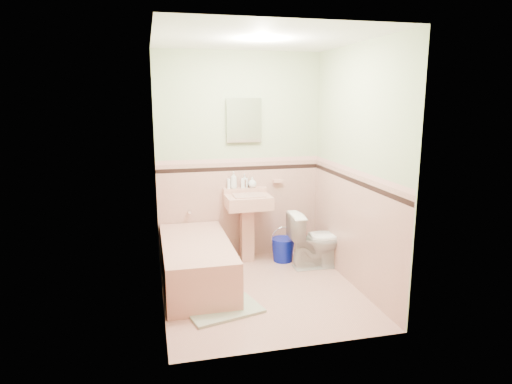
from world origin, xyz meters
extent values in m
plane|color=tan|center=(0.00, 0.00, 0.00)|extent=(2.20, 2.20, 0.00)
plane|color=white|center=(0.00, 0.00, 2.50)|extent=(2.20, 2.20, 0.00)
plane|color=beige|center=(0.00, 1.10, 1.25)|extent=(2.50, 0.00, 2.50)
plane|color=beige|center=(0.00, -1.10, 1.25)|extent=(2.50, 0.00, 2.50)
plane|color=beige|center=(-1.00, 0.00, 1.25)|extent=(0.00, 2.50, 2.50)
plane|color=beige|center=(1.00, 0.00, 1.25)|extent=(0.00, 2.50, 2.50)
plane|color=#D29E8D|center=(0.00, 1.09, 0.60)|extent=(2.00, 0.00, 2.00)
plane|color=#D29E8D|center=(0.00, -1.09, 0.60)|extent=(2.00, 0.00, 2.00)
plane|color=#D29E8D|center=(-0.99, 0.00, 0.60)|extent=(0.00, 2.20, 2.20)
plane|color=#D29E8D|center=(0.99, 0.00, 0.60)|extent=(0.00, 2.20, 2.20)
plane|color=black|center=(0.00, 1.08, 1.12)|extent=(2.00, 0.00, 2.00)
plane|color=black|center=(0.00, -1.08, 1.12)|extent=(2.00, 0.00, 2.00)
plane|color=black|center=(-0.98, 0.00, 1.12)|extent=(0.00, 2.20, 2.20)
plane|color=black|center=(0.98, 0.00, 1.12)|extent=(0.00, 2.20, 2.20)
plane|color=#CF9A8E|center=(0.00, 1.08, 1.22)|extent=(2.00, 0.00, 2.00)
plane|color=#CF9A8E|center=(0.00, -1.08, 1.22)|extent=(2.00, 0.00, 2.00)
plane|color=#CF9A8E|center=(-0.98, 0.00, 1.22)|extent=(0.00, 2.20, 2.20)
plane|color=#CF9A8E|center=(0.98, 0.00, 1.22)|extent=(0.00, 2.20, 2.20)
cube|color=tan|center=(-0.63, 0.33, 0.23)|extent=(0.70, 1.50, 0.45)
cylinder|color=silver|center=(-0.63, 1.05, 0.63)|extent=(0.04, 0.12, 0.04)
cylinder|color=silver|center=(0.05, 1.00, 0.95)|extent=(0.02, 0.02, 0.10)
cube|color=white|center=(0.05, 1.07, 1.70)|extent=(0.36, 0.04, 0.45)
cube|color=tan|center=(0.47, 1.06, 0.95)|extent=(0.12, 0.07, 0.04)
imported|color=#B2B2B2|center=(-0.09, 1.04, 0.99)|extent=(0.08, 0.08, 0.20)
imported|color=#B2B2B2|center=(0.05, 1.04, 0.97)|extent=(0.10, 0.10, 0.17)
imported|color=#B2B2B2|center=(0.14, 1.04, 0.95)|extent=(0.13, 0.13, 0.13)
cylinder|color=white|center=(-0.15, 1.04, 0.95)|extent=(0.04, 0.04, 0.12)
imported|color=white|center=(0.80, 0.52, 0.33)|extent=(0.66, 0.39, 0.67)
cube|color=#96A88C|center=(-0.46, -0.34, 0.01)|extent=(0.77, 0.61, 0.03)
cube|color=#BF1E59|center=(-0.57, -0.30, 0.06)|extent=(0.16, 0.09, 0.06)
camera|label=1|loc=(-1.08, -4.20, 1.97)|focal=31.55mm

